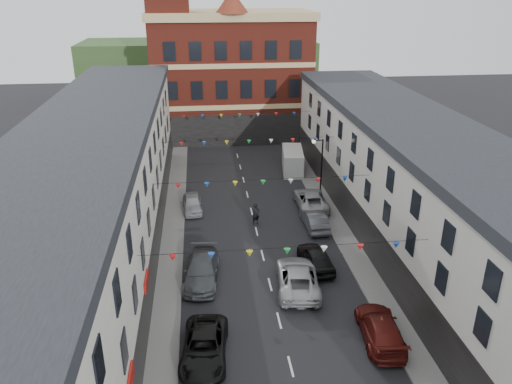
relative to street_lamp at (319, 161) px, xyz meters
name	(u,v)px	position (x,y,z in m)	size (l,w,h in m)	color
ground	(270,285)	(-6.55, -14.00, -3.90)	(160.00, 160.00, 0.00)	black
pavement_left	(170,274)	(-13.45, -12.00, -3.83)	(1.80, 64.00, 0.15)	#605E5B
pavement_right	(359,263)	(0.35, -12.00, -3.83)	(1.80, 64.00, 0.15)	#605E5B
terrace_left	(86,216)	(-18.33, -13.00, 1.44)	(8.40, 56.00, 10.70)	beige
terrace_right	(437,206)	(5.23, -13.00, 0.95)	(8.40, 56.00, 9.70)	#BBB8AF
civic_building	(231,74)	(-6.55, 23.95, 4.23)	(20.60, 13.30, 18.50)	maroon
clock_tower	(169,21)	(-14.05, 21.00, 11.03)	(5.60, 5.60, 30.00)	maroon
distant_hill	(199,70)	(-10.55, 48.00, 1.10)	(40.00, 14.00, 10.00)	#2F4C23
street_lamp	(319,161)	(0.00, 0.00, 0.00)	(1.10, 0.36, 6.00)	black
car_left_c	(204,347)	(-11.14, -20.79, -3.17)	(2.44, 5.30, 1.47)	black
car_left_d	(202,270)	(-11.17, -12.90, -3.08)	(2.30, 5.67, 1.64)	#3F4347
car_left_e	(192,203)	(-11.86, -1.18, -3.19)	(1.69, 4.20, 1.43)	#989AA0
car_right_c	(380,328)	(-1.05, -20.38, -3.14)	(2.15, 5.29, 1.54)	#581611
car_right_d	(316,258)	(-2.95, -12.11, -3.11)	(1.87, 4.64, 1.58)	black
car_right_e	(315,220)	(-1.62, -5.82, -3.15)	(1.60, 4.58, 1.51)	#4D4E55
car_right_f	(311,200)	(-1.05, -1.75, -3.10)	(2.66, 5.77, 1.60)	#9A9C9E
moving_car	(298,277)	(-4.75, -14.61, -3.08)	(2.75, 5.95, 1.65)	#A2A4A8
white_van	(293,161)	(-0.95, 8.09, -2.70)	(2.10, 5.46, 2.42)	beige
pedestrian	(256,214)	(-6.46, -4.61, -2.96)	(0.69, 0.45, 1.89)	black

